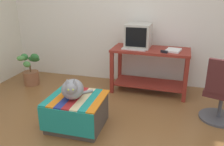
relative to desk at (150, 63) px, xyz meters
The scene contains 12 objects.
ground_plane 1.74m from the desk, 105.17° to the right, with size 14.00×14.00×0.00m, color brown.
back_wall 1.00m from the desk, 133.94° to the left, with size 8.00×0.10×2.60m, color silver.
desk is the anchor object (origin of this frame).
tv_monitor 0.50m from the desk, 163.79° to the left, with size 0.42×0.44×0.40m.
keyboard 0.39m from the desk, 153.91° to the right, with size 0.40×0.15×0.02m, color beige.
book 0.45m from the desk, ahead, with size 0.22×0.27×0.03m, color white.
ottoman_with_blanket 1.61m from the desk, 119.04° to the right, with size 0.70×0.67×0.41m.
cat 1.62m from the desk, 119.22° to the right, with size 0.38×0.45×0.31m.
potted_plant 2.20m from the desk, behind, with size 0.39×0.42×0.60m.
office_chair 1.28m from the desk, 35.96° to the right, with size 0.54×0.54×0.89m.
stapler 0.41m from the desk, 42.10° to the right, with size 0.04×0.11×0.04m, color black.
pen 0.48m from the desk, ahead, with size 0.01×0.01×0.14m, color black.
Camera 1 is at (0.81, -2.23, 1.69)m, focal length 37.42 mm.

